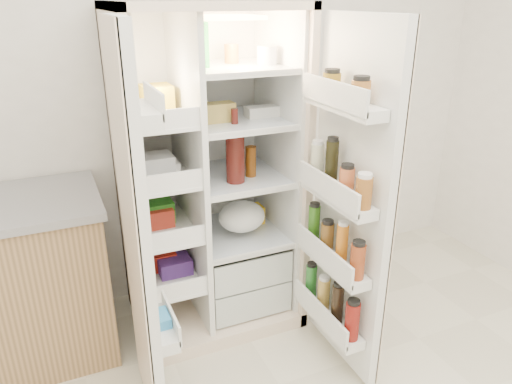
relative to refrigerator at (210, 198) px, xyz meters
name	(u,v)px	position (x,y,z in m)	size (l,w,h in m)	color
wall_back	(201,81)	(0.08, 0.35, 0.61)	(4.00, 0.02, 2.70)	white
refrigerator	(210,198)	(0.00, 0.00, 0.00)	(0.92, 0.70, 1.80)	beige
freezer_door	(138,236)	(-0.52, -0.60, 0.15)	(0.15, 0.40, 1.72)	silver
fridge_door	(348,209)	(0.46, -0.69, 0.13)	(0.17, 0.58, 1.72)	silver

